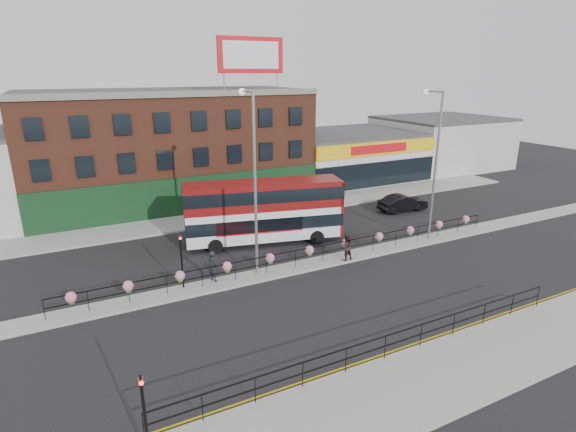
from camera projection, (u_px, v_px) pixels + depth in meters
name	position (u px, v px, depth m)	size (l,w,h in m)	color
ground	(309.00, 266.00, 28.75)	(120.00, 120.00, 0.00)	black
south_pavement	(452.00, 371.00, 18.55)	(60.00, 4.00, 0.15)	gray
north_pavement	(241.00, 214.00, 38.91)	(60.00, 4.00, 0.15)	gray
median	(309.00, 265.00, 28.73)	(60.00, 1.60, 0.15)	gray
yellow_line_inner	(413.00, 344.00, 20.52)	(60.00, 0.10, 0.01)	gold
yellow_line_outer	(416.00, 346.00, 20.37)	(60.00, 0.10, 0.01)	gold
brick_building	(169.00, 146.00, 42.38)	(25.00, 12.21, 10.30)	brown
supermarket	(345.00, 155.00, 51.71)	(15.00, 12.25, 5.30)	silver
warehouse_east	(440.00, 142.00, 57.98)	(14.50, 12.00, 6.30)	#ADAEA8
billboard	(251.00, 55.00, 38.48)	(6.00, 0.29, 4.40)	red
median_railing	(309.00, 251.00, 28.43)	(30.04, 0.56, 1.23)	black
south_railing	(386.00, 342.00, 19.03)	(20.04, 0.05, 1.12)	black
double_decker_bus	(264.00, 206.00, 31.91)	(11.48, 5.06, 4.52)	silver
car	(403.00, 203.00, 39.83)	(4.57, 1.86, 1.47)	black
pedestrian_a	(213.00, 266.00, 26.11)	(0.69, 0.81, 1.87)	black
pedestrian_b	(346.00, 247.00, 29.05)	(0.89, 0.69, 1.80)	black
lamp_column_west	(253.00, 169.00, 25.59)	(0.39, 1.90, 10.83)	gray
lamp_column_east	(434.00, 154.00, 31.29)	(0.38, 1.85, 10.55)	gray
traffic_light_south	(143.00, 400.00, 13.49)	(0.15, 0.28, 3.65)	black
traffic_light_median	(181.00, 250.00, 24.88)	(0.15, 0.28, 3.65)	black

